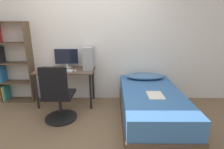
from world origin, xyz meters
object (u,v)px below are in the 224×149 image
(bookshelf, at_px, (10,63))
(office_chair, at_px, (59,100))
(monitor, at_px, (66,57))
(keyboard, at_px, (63,71))
(pc_tower, at_px, (88,58))
(bed, at_px, (151,106))

(bookshelf, bearing_deg, office_chair, -34.12)
(monitor, distance_m, keyboard, 0.36)
(office_chair, bearing_deg, pc_tower, 60.87)
(bookshelf, relative_size, pc_tower, 3.74)
(office_chair, distance_m, bed, 1.55)
(bed, bearing_deg, office_chair, -179.68)
(keyboard, bearing_deg, office_chair, -85.36)
(bed, xyz_separation_m, keyboard, (-1.59, 0.54, 0.47))
(bookshelf, bearing_deg, keyboard, -12.69)
(monitor, xyz_separation_m, pc_tower, (0.46, -0.10, 0.01))
(office_chair, xyz_separation_m, pc_tower, (0.42, 0.75, 0.57))
(bed, relative_size, keyboard, 5.24)
(bookshelf, height_order, pc_tower, bookshelf)
(office_chair, height_order, bed, office_chair)
(bookshelf, xyz_separation_m, office_chair, (1.20, -0.81, -0.45))
(keyboard, xyz_separation_m, pc_tower, (0.46, 0.20, 0.21))
(bookshelf, distance_m, office_chair, 1.52)
(bookshelf, distance_m, pc_tower, 1.62)
(bookshelf, xyz_separation_m, monitor, (1.15, 0.04, 0.11))
(bed, bearing_deg, monitor, 152.23)
(bed, height_order, monitor, monitor)
(bookshelf, relative_size, office_chair, 1.68)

